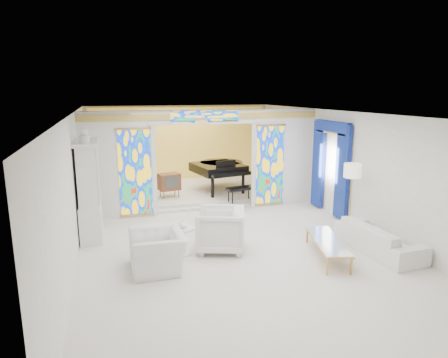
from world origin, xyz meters
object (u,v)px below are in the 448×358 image
object	(u,v)px
coffee_table	(328,241)
grand_piano	(220,168)
china_cabinet	(89,191)
armchair_right	(220,230)
sofa	(379,238)
armchair_left	(158,251)
tv_console	(169,182)

from	to	relation	value
coffee_table	grand_piano	xyz separation A→B (m)	(-0.71, 5.85, 0.58)
china_cabinet	coffee_table	size ratio (longest dim) A/B	1.43
armchair_right	coffee_table	bearing A→B (deg)	81.84
grand_piano	china_cabinet	bearing A→B (deg)	-154.86
armchair_right	sofa	xyz separation A→B (m)	(3.37, -1.09, -0.17)
coffee_table	grand_piano	size ratio (longest dim) A/B	0.62
armchair_left	tv_console	size ratio (longest dim) A/B	1.55
armchair_right	sofa	size ratio (longest dim) A/B	0.49
armchair_left	sofa	size ratio (longest dim) A/B	0.55
coffee_table	grand_piano	world-z (taller)	grand_piano
armchair_left	coffee_table	xyz separation A→B (m)	(3.57, -0.48, -0.01)
coffee_table	tv_console	bearing A→B (deg)	115.50
armchair_right	tv_console	size ratio (longest dim) A/B	1.39
grand_piano	tv_console	world-z (taller)	grand_piano
armchair_left	tv_console	distance (m)	5.01
china_cabinet	coffee_table	xyz separation A→B (m)	(4.89, -2.78, -0.80)
armchair_left	sofa	bearing A→B (deg)	83.72
armchair_right	grand_piano	world-z (taller)	grand_piano
coffee_table	china_cabinet	bearing A→B (deg)	150.42
armchair_left	tv_console	world-z (taller)	tv_console
armchair_left	sofa	world-z (taller)	armchair_left
coffee_table	tv_console	world-z (taller)	tv_console
sofa	tv_console	distance (m)	6.64
china_cabinet	armchair_left	world-z (taller)	china_cabinet
armchair_left	armchair_right	world-z (taller)	armchair_right
armchair_right	coffee_table	distance (m)	2.35
armchair_right	coffee_table	world-z (taller)	armchair_right
grand_piano	tv_console	xyz separation A→B (m)	(-1.85, -0.47, -0.27)
china_cabinet	sofa	world-z (taller)	china_cabinet
china_cabinet	tv_console	world-z (taller)	china_cabinet
china_cabinet	grand_piano	bearing A→B (deg)	36.37
armchair_right	coffee_table	size ratio (longest dim) A/B	0.56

